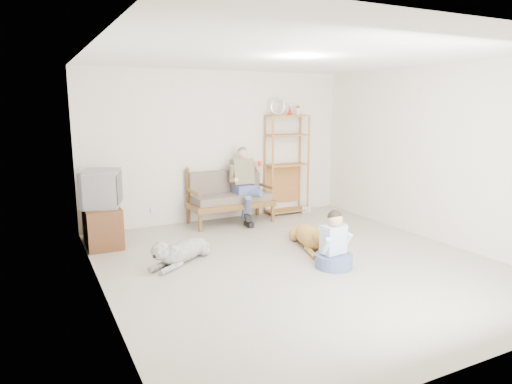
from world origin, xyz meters
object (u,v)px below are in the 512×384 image
tv_stand (102,225)px  etagere (287,164)px  loveseat (229,196)px  golden_retriever (311,237)px

tv_stand → etagere: bearing=9.1°
tv_stand → loveseat: bearing=10.7°
etagere → tv_stand: etagere is taller
loveseat → etagere: etagere is taller
etagere → tv_stand: (-3.55, -0.51, -0.68)m
etagere → golden_retriever: (-0.80, -2.09, -0.81)m
tv_stand → golden_retriever: bearing=-29.0°
loveseat → golden_retriever: (0.47, -1.97, -0.32)m
golden_retriever → loveseat: bearing=118.8°
loveseat → tv_stand: loveseat is taller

